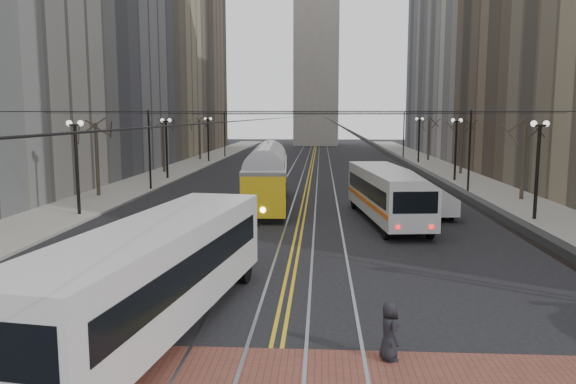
# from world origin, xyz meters

# --- Properties ---
(ground) EXTENTS (260.00, 260.00, 0.00)m
(ground) POSITION_xyz_m (0.00, 0.00, 0.00)
(ground) COLOR black
(ground) RESTS_ON ground
(sidewalk_left) EXTENTS (5.00, 140.00, 0.15)m
(sidewalk_left) POSITION_xyz_m (-15.00, 45.00, 0.07)
(sidewalk_left) COLOR gray
(sidewalk_left) RESTS_ON ground
(sidewalk_right) EXTENTS (5.00, 140.00, 0.15)m
(sidewalk_right) POSITION_xyz_m (15.00, 45.00, 0.07)
(sidewalk_right) COLOR gray
(sidewalk_right) RESTS_ON ground
(streetcar_rails) EXTENTS (4.80, 130.00, 0.02)m
(streetcar_rails) POSITION_xyz_m (0.00, 45.00, 0.00)
(streetcar_rails) COLOR gray
(streetcar_rails) RESTS_ON ground
(centre_lines) EXTENTS (0.42, 130.00, 0.01)m
(centre_lines) POSITION_xyz_m (0.00, 45.00, 0.01)
(centre_lines) COLOR gold
(centre_lines) RESTS_ON ground
(building_left_mid) EXTENTS (16.00, 20.00, 34.00)m
(building_left_mid) POSITION_xyz_m (-25.50, 46.00, 17.00)
(building_left_mid) COLOR slate
(building_left_mid) RESTS_ON ground
(building_left_far) EXTENTS (16.00, 20.00, 40.00)m
(building_left_far) POSITION_xyz_m (-25.50, 86.00, 20.00)
(building_left_far) COLOR brown
(building_left_far) RESTS_ON ground
(building_right_mid) EXTENTS (16.00, 20.00, 34.00)m
(building_right_mid) POSITION_xyz_m (25.50, 46.00, 17.00)
(building_right_mid) COLOR brown
(building_right_mid) RESTS_ON ground
(building_right_far) EXTENTS (16.00, 20.00, 40.00)m
(building_right_far) POSITION_xyz_m (25.50, 86.00, 20.00)
(building_right_far) COLOR slate
(building_right_far) RESTS_ON ground
(lamp_posts) EXTENTS (27.60, 57.20, 5.60)m
(lamp_posts) POSITION_xyz_m (-0.00, 28.75, 2.80)
(lamp_posts) COLOR black
(lamp_posts) RESTS_ON ground
(street_trees) EXTENTS (31.68, 53.28, 5.60)m
(street_trees) POSITION_xyz_m (0.00, 35.25, 2.80)
(street_trees) COLOR #382D23
(street_trees) RESTS_ON ground
(trolley_wires) EXTENTS (25.96, 120.00, 6.60)m
(trolley_wires) POSITION_xyz_m (0.00, 34.83, 3.77)
(trolley_wires) COLOR black
(trolley_wires) RESTS_ON ground
(transit_bus) EXTENTS (4.39, 12.84, 3.15)m
(transit_bus) POSITION_xyz_m (-3.50, 0.00, 1.57)
(transit_bus) COLOR silver
(transit_bus) RESTS_ON ground
(streetcar) EXTENTS (3.37, 13.95, 3.26)m
(streetcar) POSITION_xyz_m (-2.50, 22.65, 1.63)
(streetcar) COLOR gold
(streetcar) RESTS_ON ground
(rear_bus) EXTENTS (3.89, 11.95, 3.06)m
(rear_bus) POSITION_xyz_m (5.00, 17.37, 1.53)
(rear_bus) COLOR #BEBEBE
(rear_bus) RESTS_ON ground
(cargo_van) EXTENTS (2.10, 4.86, 2.11)m
(cargo_van) POSITION_xyz_m (8.13, 19.38, 1.05)
(cargo_van) COLOR silver
(cargo_van) RESTS_ON ground
(sedan_grey) EXTENTS (1.87, 4.46, 1.51)m
(sedan_grey) POSITION_xyz_m (4.46, 22.00, 0.75)
(sedan_grey) COLOR #3E4046
(sedan_grey) RESTS_ON ground
(pedestrian_a) EXTENTS (0.66, 0.85, 1.52)m
(pedestrian_a) POSITION_xyz_m (2.92, -1.50, 0.77)
(pedestrian_a) COLOR black
(pedestrian_a) RESTS_ON crosswalk_band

